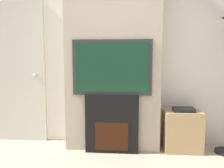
{
  "coord_description": "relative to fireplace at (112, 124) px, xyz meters",
  "views": [
    {
      "loc": [
        0.21,
        -1.13,
        1.2
      ],
      "look_at": [
        0.0,
        1.65,
        0.9
      ],
      "focal_mm": 35.0,
      "sensor_mm": 36.0,
      "label": 1
    }
  ],
  "objects": [
    {
      "name": "television",
      "position": [
        0.0,
        -0.0,
        0.74
      ],
      "size": [
        1.01,
        0.07,
        0.71
      ],
      "color": "#2D2D33",
      "rests_on": "fireplace"
    },
    {
      "name": "fireplace",
      "position": [
        0.0,
        0.0,
        0.0
      ],
      "size": [
        0.69,
        0.15,
        0.76
      ],
      "color": "black",
      "rests_on": "ground_plane"
    },
    {
      "name": "wall_back",
      "position": [
        0.0,
        0.38,
        0.97
      ],
      "size": [
        6.0,
        0.06,
        2.7
      ],
      "color": "silver",
      "rests_on": "ground_plane"
    },
    {
      "name": "entry_door",
      "position": [
        -1.46,
        0.33,
        0.65
      ],
      "size": [
        0.89,
        0.09,
        2.05
      ],
      "color": "beige",
      "rests_on": "ground_plane"
    },
    {
      "name": "media_stand",
      "position": [
        0.93,
        0.11,
        -0.1
      ],
      "size": [
        0.49,
        0.32,
        0.59
      ],
      "color": "tan",
      "rests_on": "ground_plane"
    },
    {
      "name": "chimney_breast",
      "position": [
        0.0,
        0.18,
        0.97
      ],
      "size": [
        1.25,
        0.35,
        2.7
      ],
      "color": "tan",
      "rests_on": "ground_plane"
    }
  ]
}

